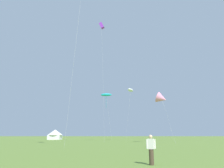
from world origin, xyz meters
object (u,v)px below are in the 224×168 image
at_px(festival_tent_right, 55,134).
at_px(kite_white_parafoil, 130,90).
at_px(kite_cyan_parafoil, 106,95).
at_px(kite_purple_box, 102,26).
at_px(kite_pink_delta, 162,99).
at_px(person_spectator, 151,150).

bearing_deg(festival_tent_right, kite_white_parafoil, -19.41).
relative_size(kite_cyan_parafoil, kite_white_parafoil, 0.90).
relative_size(kite_white_parafoil, festival_tent_right, 3.08).
bearing_deg(kite_white_parafoil, kite_cyan_parafoil, -176.89).
distance_m(kite_purple_box, kite_white_parafoil, 21.37).
distance_m(kite_pink_delta, festival_tent_right, 41.15).
height_order(kite_pink_delta, festival_tent_right, kite_pink_delta).
relative_size(kite_white_parafoil, kite_pink_delta, 1.43).
bearing_deg(kite_purple_box, person_spectator, -81.40).
bearing_deg(festival_tent_right, kite_pink_delta, -40.80).
xyz_separation_m(kite_purple_box, kite_white_parafoil, (8.31, 13.14, -14.66)).
relative_size(kite_cyan_parafoil, kite_pink_delta, 1.29).
bearing_deg(festival_tent_right, person_spectator, -69.14).
xyz_separation_m(kite_pink_delta, festival_tent_right, (-30.62, 26.42, -7.60)).
height_order(kite_pink_delta, person_spectator, kite_pink_delta).
bearing_deg(person_spectator, festival_tent_right, 110.86).
distance_m(kite_purple_box, person_spectator, 47.04).
bearing_deg(kite_cyan_parafoil, kite_pink_delta, -52.84).
relative_size(kite_pink_delta, festival_tent_right, 2.15).
distance_m(kite_purple_box, kite_pink_delta, 24.95).
height_order(kite_purple_box, kite_pink_delta, kite_purple_box).
bearing_deg(person_spectator, kite_cyan_parafoil, 95.49).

